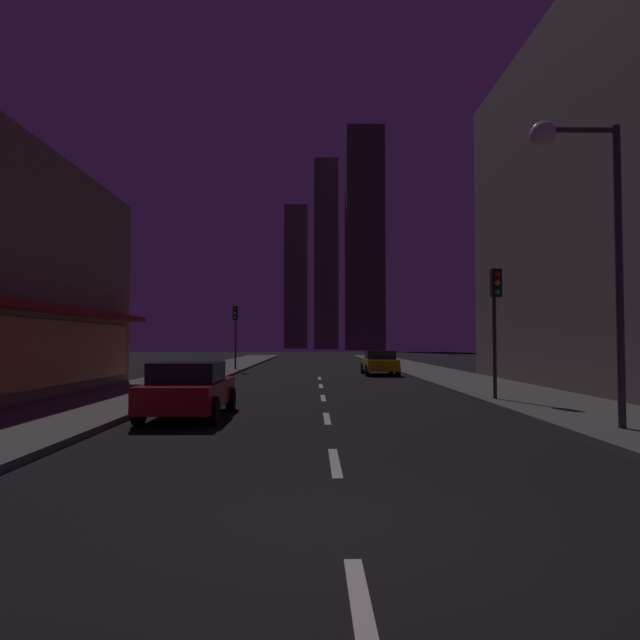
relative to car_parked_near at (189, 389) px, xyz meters
The scene contains 13 objects.
ground_plane 23.62m from the car_parked_near, 81.23° to the left, with size 78.00×136.00×0.10m, color black.
sidewalk_right 25.63m from the car_parked_near, 65.56° to the left, with size 4.00×76.00×0.15m, color #605E59.
sidewalk_left 23.58m from the car_parked_near, 98.29° to the left, with size 4.00×76.00×0.15m, color #605E59.
lane_marking_center 4.35m from the car_parked_near, 32.87° to the left, with size 0.16×28.20×0.01m.
skyscraper_distant_tall 145.66m from the car_parked_near, 90.62° to the left, with size 6.51×7.00×40.40m, color #514D3D.
skyscraper_distant_mid 129.65m from the car_parked_near, 87.05° to the left, with size 6.15×5.80×48.26m, color brown.
skyscraper_distant_short 117.82m from the car_parked_near, 82.41° to the left, with size 8.66×8.26×51.25m, color #444133.
car_parked_near is the anchor object (origin of this frame).
car_parked_far 19.85m from the car_parked_near, 68.73° to the left, with size 1.98×4.24×1.45m.
fire_hydrant_far_left 10.59m from the car_parked_near, 102.54° to the left, with size 0.42×0.30×0.65m.
traffic_light_near_right 9.93m from the car_parked_near, 19.01° to the left, with size 0.32×0.48×4.20m.
traffic_light_far_left 22.66m from the car_parked_near, 94.84° to the left, with size 0.32×0.48×4.20m.
street_lamp_right 10.37m from the car_parked_near, 17.68° to the right, with size 1.96×0.56×6.58m.
Camera 1 is at (-0.36, -6.05, 1.98)m, focal length 31.48 mm.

